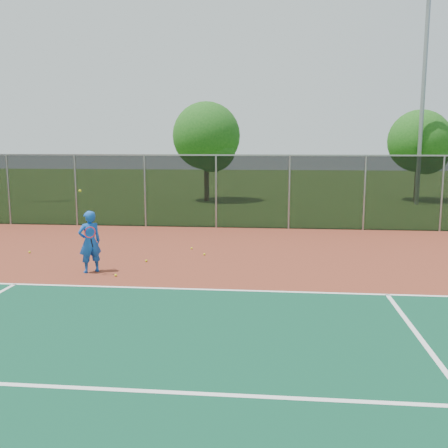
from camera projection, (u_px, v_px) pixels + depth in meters
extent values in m
plane|color=#2F5016|center=(309.00, 344.00, 8.74)|extent=(120.00, 120.00, 0.00)
cube|color=brown|center=(302.00, 307.00, 10.70)|extent=(30.00, 20.00, 0.02)
cube|color=white|center=(387.00, 295.00, 11.49)|extent=(22.00, 0.10, 0.00)
cube|color=black|center=(289.00, 192.00, 20.29)|extent=(30.00, 0.04, 3.00)
cube|color=gray|center=(290.00, 155.00, 20.05)|extent=(30.00, 0.06, 0.06)
imported|color=blue|center=(90.00, 242.00, 13.42)|extent=(0.73, 0.70, 1.68)
cylinder|color=black|center=(92.00, 243.00, 13.16)|extent=(0.03, 0.15, 0.27)
torus|color=#A51414|center=(90.00, 232.00, 13.01)|extent=(0.30, 0.13, 0.29)
sphere|color=#CED118|center=(80.00, 191.00, 13.33)|extent=(0.07, 0.07, 0.07)
sphere|color=#CED118|center=(30.00, 252.00, 15.91)|extent=(0.07, 0.07, 0.07)
sphere|color=#CED118|center=(116.00, 275.00, 13.10)|extent=(0.07, 0.07, 0.07)
sphere|color=#CED118|center=(146.00, 261.00, 14.73)|extent=(0.07, 0.07, 0.07)
sphere|color=#CED118|center=(204.00, 254.00, 15.59)|extent=(0.07, 0.07, 0.07)
sphere|color=#CED118|center=(192.00, 248.00, 16.49)|extent=(0.07, 0.07, 0.07)
cylinder|color=gray|center=(422.00, 103.00, 28.05)|extent=(0.24, 0.24, 11.53)
cylinder|color=#3C2715|center=(207.00, 182.00, 30.61)|extent=(0.30, 0.30, 2.30)
sphere|color=#184D14|center=(206.00, 136.00, 30.17)|extent=(4.09, 4.09, 4.09)
sphere|color=#184D14|center=(212.00, 149.00, 29.96)|extent=(2.81, 2.81, 2.81)
cylinder|color=#3C2715|center=(417.00, 184.00, 30.64)|extent=(0.30, 0.30, 2.12)
sphere|color=#184D14|center=(419.00, 141.00, 30.23)|extent=(3.77, 3.77, 3.77)
sphere|color=#184D14|center=(427.00, 153.00, 30.01)|extent=(2.59, 2.59, 2.59)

